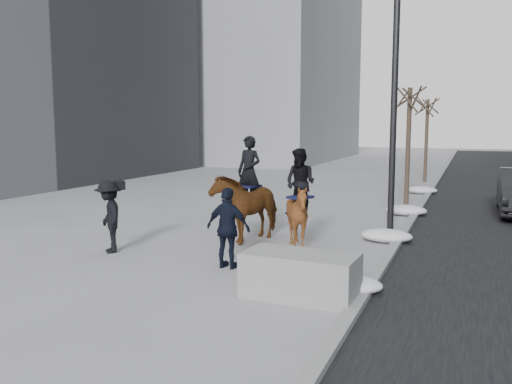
% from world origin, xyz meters
% --- Properties ---
extents(ground, '(120.00, 120.00, 0.00)m').
position_xyz_m(ground, '(0.00, 0.00, 0.00)').
color(ground, gray).
rests_on(ground, ground).
extents(curb, '(0.25, 90.00, 0.12)m').
position_xyz_m(curb, '(3.00, 10.00, 0.06)').
color(curb, gray).
rests_on(curb, ground).
extents(planter, '(2.07, 1.11, 0.81)m').
position_xyz_m(planter, '(1.94, -1.50, 0.41)').
color(planter, gray).
rests_on(planter, ground).
extents(tree_near, '(1.20, 1.20, 4.94)m').
position_xyz_m(tree_near, '(2.40, 10.86, 2.47)').
color(tree_near, '#35271F').
rests_on(tree_near, ground).
extents(tree_far, '(1.20, 1.20, 4.83)m').
position_xyz_m(tree_far, '(2.40, 19.39, 2.42)').
color(tree_far, '#372B20').
rests_on(tree_far, ground).
extents(mounted_left, '(1.43, 2.31, 2.78)m').
position_xyz_m(mounted_left, '(-0.84, 2.67, 1.03)').
color(mounted_left, '#49200E').
rests_on(mounted_left, ground).
extents(mounted_right, '(1.69, 1.80, 2.50)m').
position_xyz_m(mounted_right, '(0.77, 2.13, 1.00)').
color(mounted_right, '#4B1E0F').
rests_on(mounted_right, ground).
extents(feeder, '(1.06, 0.90, 1.75)m').
position_xyz_m(feeder, '(-0.09, -0.18, 0.88)').
color(feeder, black).
rests_on(feeder, ground).
extents(camera_crew, '(1.27, 1.26, 1.75)m').
position_xyz_m(camera_crew, '(-3.36, 0.07, 0.89)').
color(camera_crew, black).
rests_on(camera_crew, ground).
extents(lamppost, '(0.25, 1.84, 9.09)m').
position_xyz_m(lamppost, '(2.60, 4.94, 4.99)').
color(lamppost, black).
rests_on(lamppost, ground).
extents(snow_piles, '(1.38, 15.87, 0.35)m').
position_xyz_m(snow_piles, '(2.70, 6.63, 0.17)').
color(snow_piles, silver).
rests_on(snow_piles, ground).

